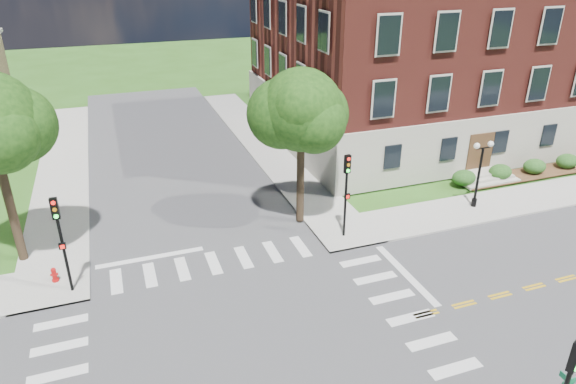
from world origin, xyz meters
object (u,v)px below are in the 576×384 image
object	(u,v)px
traffic_signal_ne	(346,186)
traffic_signal_nw	(60,233)
fire_hydrant	(54,275)
twin_lamp_west	(479,171)

from	to	relation	value
traffic_signal_ne	traffic_signal_nw	distance (m)	14.22
traffic_signal_ne	fire_hydrant	xyz separation A→B (m)	(-14.99, 0.69, -2.72)
traffic_signal_ne	traffic_signal_nw	xyz separation A→B (m)	(-14.21, -0.36, 0.00)
traffic_signal_nw	twin_lamp_west	distance (m)	23.44
twin_lamp_west	fire_hydrant	xyz separation A→B (m)	(-24.19, 0.10, -2.06)
twin_lamp_west	fire_hydrant	world-z (taller)	twin_lamp_west
traffic_signal_ne	fire_hydrant	distance (m)	15.25
traffic_signal_ne	traffic_signal_nw	bearing A→B (deg)	-178.53
traffic_signal_ne	fire_hydrant	size ratio (longest dim) A/B	6.40
traffic_signal_ne	twin_lamp_west	distance (m)	9.24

